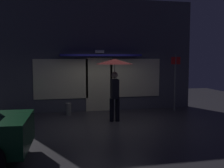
{
  "coord_description": "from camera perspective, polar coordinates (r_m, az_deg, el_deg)",
  "views": [
    {
      "loc": [
        -2.02,
        -9.34,
        2.24
      ],
      "look_at": [
        0.09,
        0.15,
        1.3
      ],
      "focal_mm": 45.71,
      "sensor_mm": 36.0,
      "label": 1
    }
  ],
  "objects": [
    {
      "name": "ground_plane",
      "position": [
        9.82,
        -0.33,
        -7.7
      ],
      "size": [
        18.0,
        18.0,
        0.0
      ],
      "primitive_type": "plane",
      "color": "#38353A"
    },
    {
      "name": "street_sign_post",
      "position": [
        11.95,
        12.54,
        0.97
      ],
      "size": [
        0.4,
        0.07,
        2.33
      ],
      "color": "#595B60",
      "rests_on": "ground"
    },
    {
      "name": "sidewalk_bollard",
      "position": [
        11.1,
        -8.7,
        -4.99
      ],
      "size": [
        0.21,
        0.21,
        0.46
      ],
      "primitive_type": "cylinder",
      "color": "slate",
      "rests_on": "ground"
    },
    {
      "name": "building_facade",
      "position": [
        11.85,
        -2.74,
        5.6
      ],
      "size": [
        8.06,
        1.0,
        4.59
      ],
      "color": "#4C4C56",
      "rests_on": "ground"
    },
    {
      "name": "person_with_umbrella",
      "position": [
        9.76,
        0.53,
        2.6
      ],
      "size": [
        1.29,
        1.29,
        2.16
      ],
      "rotation": [
        0.0,
        0.0,
        -1.62
      ],
      "color": "black",
      "rests_on": "ground"
    }
  ]
}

